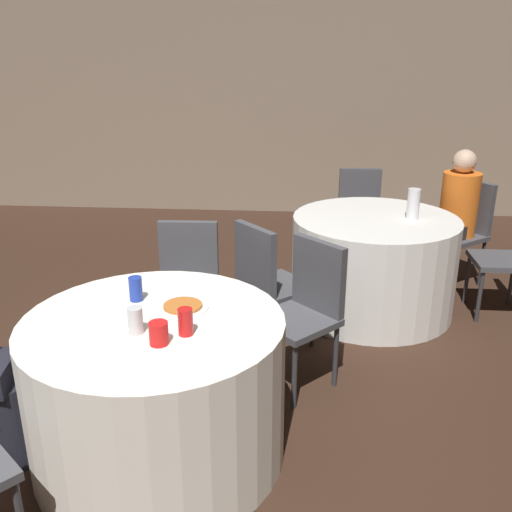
{
  "coord_description": "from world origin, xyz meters",
  "views": [
    {
      "loc": [
        0.91,
        -2.27,
        1.92
      ],
      "look_at": [
        0.68,
        0.66,
        0.83
      ],
      "focal_mm": 40.0,
      "sensor_mm": 36.0,
      "label": 1
    }
  ],
  "objects_px": {
    "chair_far_southwest": "(266,276)",
    "pizza_plate_near": "(183,306)",
    "chair_near_north": "(188,278)",
    "soda_can_red": "(185,322)",
    "table_far": "(373,264)",
    "bottle_far": "(413,204)",
    "soda_can_silver": "(135,320)",
    "person_orange_shirt": "(451,221)",
    "chair_near_northeast": "(307,301)",
    "table_near": "(157,389)",
    "chair_far_northeast": "(464,223)",
    "chair_far_north": "(360,208)",
    "soda_can_blue": "(136,289)"
  },
  "relations": [
    {
      "from": "chair_far_north",
      "to": "soda_can_blue",
      "type": "distance_m",
      "value": 2.92
    },
    {
      "from": "table_far",
      "to": "chair_far_northeast",
      "type": "xyz_separation_m",
      "value": [
        0.81,
        0.62,
        0.15
      ]
    },
    {
      "from": "table_far",
      "to": "chair_near_northeast",
      "type": "relative_size",
      "value": 1.4
    },
    {
      "from": "soda_can_red",
      "to": "bottle_far",
      "type": "xyz_separation_m",
      "value": [
        1.3,
        1.89,
        0.05
      ]
    },
    {
      "from": "chair_far_north",
      "to": "chair_far_southwest",
      "type": "bearing_deg",
      "value": 65.19
    },
    {
      "from": "table_far",
      "to": "soda_can_red",
      "type": "relative_size",
      "value": 10.03
    },
    {
      "from": "soda_can_silver",
      "to": "person_orange_shirt",
      "type": "bearing_deg",
      "value": 51.1
    },
    {
      "from": "chair_far_northeast",
      "to": "pizza_plate_near",
      "type": "xyz_separation_m",
      "value": [
        -1.93,
        -2.25,
        0.22
      ]
    },
    {
      "from": "soda_can_silver",
      "to": "bottle_far",
      "type": "height_order",
      "value": "bottle_far"
    },
    {
      "from": "chair_far_southwest",
      "to": "bottle_far",
      "type": "height_order",
      "value": "bottle_far"
    },
    {
      "from": "bottle_far",
      "to": "person_orange_shirt",
      "type": "bearing_deg",
      "value": 50.82
    },
    {
      "from": "table_far",
      "to": "soda_can_silver",
      "type": "xyz_separation_m",
      "value": [
        -1.27,
        -1.89,
        0.43
      ]
    },
    {
      "from": "chair_near_northeast",
      "to": "soda_can_blue",
      "type": "relative_size",
      "value": 7.15
    },
    {
      "from": "chair_far_southwest",
      "to": "person_orange_shirt",
      "type": "height_order",
      "value": "person_orange_shirt"
    },
    {
      "from": "table_near",
      "to": "chair_near_northeast",
      "type": "distance_m",
      "value": 1.04
    },
    {
      "from": "table_far",
      "to": "bottle_far",
      "type": "bearing_deg",
      "value": 0.27
    },
    {
      "from": "chair_near_north",
      "to": "soda_can_red",
      "type": "height_order",
      "value": "chair_near_north"
    },
    {
      "from": "bottle_far",
      "to": "chair_near_north",
      "type": "bearing_deg",
      "value": -154.05
    },
    {
      "from": "chair_far_southwest",
      "to": "soda_can_blue",
      "type": "relative_size",
      "value": 7.15
    },
    {
      "from": "table_near",
      "to": "chair_far_northeast",
      "type": "height_order",
      "value": "chair_far_northeast"
    },
    {
      "from": "chair_near_northeast",
      "to": "person_orange_shirt",
      "type": "height_order",
      "value": "person_orange_shirt"
    },
    {
      "from": "chair_far_southwest",
      "to": "soda_can_red",
      "type": "relative_size",
      "value": 7.15
    },
    {
      "from": "table_far",
      "to": "chair_far_southwest",
      "type": "relative_size",
      "value": 1.4
    },
    {
      "from": "chair_far_north",
      "to": "chair_near_north",
      "type": "bearing_deg",
      "value": 53.75
    },
    {
      "from": "table_near",
      "to": "chair_far_northeast",
      "type": "xyz_separation_m",
      "value": [
        2.04,
        2.39,
        0.15
      ]
    },
    {
      "from": "soda_can_red",
      "to": "bottle_far",
      "type": "relative_size",
      "value": 0.55
    },
    {
      "from": "chair_far_southwest",
      "to": "chair_far_north",
      "type": "height_order",
      "value": "same"
    },
    {
      "from": "person_orange_shirt",
      "to": "soda_can_blue",
      "type": "bearing_deg",
      "value": 98.08
    },
    {
      "from": "chair_near_north",
      "to": "chair_far_southwest",
      "type": "bearing_deg",
      "value": -174.71
    },
    {
      "from": "chair_far_southwest",
      "to": "pizza_plate_near",
      "type": "height_order",
      "value": "chair_far_southwest"
    },
    {
      "from": "chair_near_northeast",
      "to": "table_far",
      "type": "bearing_deg",
      "value": -71.31
    },
    {
      "from": "chair_near_northeast",
      "to": "chair_far_southwest",
      "type": "height_order",
      "value": "same"
    },
    {
      "from": "chair_far_southwest",
      "to": "pizza_plate_near",
      "type": "relative_size",
      "value": 3.49
    },
    {
      "from": "chair_far_northeast",
      "to": "soda_can_silver",
      "type": "xyz_separation_m",
      "value": [
        -2.08,
        -2.52,
        0.27
      ]
    },
    {
      "from": "table_near",
      "to": "person_orange_shirt",
      "type": "height_order",
      "value": "person_orange_shirt"
    },
    {
      "from": "chair_far_north",
      "to": "bottle_far",
      "type": "distance_m",
      "value": 1.11
    },
    {
      "from": "chair_near_northeast",
      "to": "person_orange_shirt",
      "type": "xyz_separation_m",
      "value": [
        1.19,
        1.56,
        0.04
      ]
    },
    {
      "from": "chair_near_northeast",
      "to": "person_orange_shirt",
      "type": "relative_size",
      "value": 0.76
    },
    {
      "from": "chair_far_north",
      "to": "table_far",
      "type": "bearing_deg",
      "value": 90.0
    },
    {
      "from": "chair_near_north",
      "to": "bottle_far",
      "type": "height_order",
      "value": "bottle_far"
    },
    {
      "from": "person_orange_shirt",
      "to": "soda_can_silver",
      "type": "height_order",
      "value": "person_orange_shirt"
    },
    {
      "from": "chair_near_north",
      "to": "chair_far_northeast",
      "type": "xyz_separation_m",
      "value": [
        2.08,
        1.36,
        0.0
      ]
    },
    {
      "from": "table_far",
      "to": "soda_can_red",
      "type": "bearing_deg",
      "value": -119.0
    },
    {
      "from": "person_orange_shirt",
      "to": "pizza_plate_near",
      "type": "xyz_separation_m",
      "value": [
        -1.79,
        -2.15,
        0.18
      ]
    },
    {
      "from": "table_far",
      "to": "chair_far_southwest",
      "type": "distance_m",
      "value": 1.04
    },
    {
      "from": "chair_far_southwest",
      "to": "person_orange_shirt",
      "type": "distance_m",
      "value": 1.88
    },
    {
      "from": "soda_can_silver",
      "to": "soda_can_blue",
      "type": "relative_size",
      "value": 1.0
    },
    {
      "from": "chair_far_northeast",
      "to": "pizza_plate_near",
      "type": "bearing_deg",
      "value": 101.99
    },
    {
      "from": "chair_far_northeast",
      "to": "chair_far_north",
      "type": "bearing_deg",
      "value": 26.72
    },
    {
      "from": "soda_can_blue",
      "to": "soda_can_red",
      "type": "bearing_deg",
      "value": -46.68
    }
  ]
}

